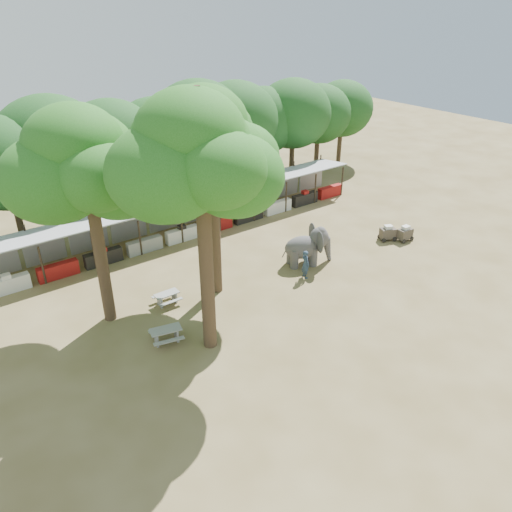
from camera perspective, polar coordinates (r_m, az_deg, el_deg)
ground at (r=26.39m, az=8.33°, el=-7.31°), size 100.00×100.00×0.00m
vendor_stalls at (r=35.56m, az=-7.28°, el=4.61°), size 28.00×2.99×2.80m
yard_tree_left at (r=24.01m, az=-19.31°, el=9.67°), size 7.10×6.90×11.02m
yard_tree_center at (r=20.43m, az=-6.95°, el=10.99°), size 7.10×6.90×12.04m
yard_tree_back at (r=25.40m, az=-5.61°, el=12.82°), size 7.10×6.90×11.36m
backdrop_trees at (r=38.54m, az=-11.64°, el=12.91°), size 46.46×5.95×8.33m
elephant at (r=31.02m, az=5.97°, el=1.14°), size 3.25×2.51×2.42m
handler at (r=29.61m, az=5.67°, el=-0.94°), size 0.53×0.70×1.77m
picnic_table_near at (r=24.78m, az=-10.25°, el=-8.70°), size 1.76×1.65×0.75m
picnic_table_far at (r=27.64m, az=-10.15°, el=-4.62°), size 1.33×1.20×0.66m
cart_front at (r=35.60m, az=16.67°, el=2.50°), size 1.15×0.79×1.08m
cart_back at (r=35.36m, az=14.82°, el=2.58°), size 1.31×1.11×1.09m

